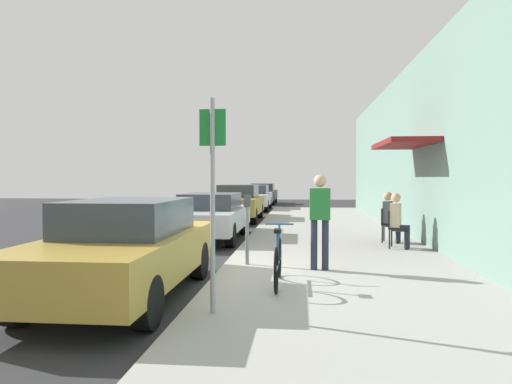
# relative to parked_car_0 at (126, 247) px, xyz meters

# --- Properties ---
(ground_plane) EXTENTS (60.00, 60.00, 0.00)m
(ground_plane) POSITION_rel_parked_car_0_xyz_m (1.10, 1.28, -0.74)
(ground_plane) COLOR #2D2D30
(sidewalk_slab) EXTENTS (4.50, 32.00, 0.12)m
(sidewalk_slab) POSITION_rel_parked_car_0_xyz_m (3.35, 3.28, -0.68)
(sidewalk_slab) COLOR #9E9B93
(sidewalk_slab) RESTS_ON ground_plane
(building_facade) EXTENTS (1.40, 32.00, 4.99)m
(building_facade) POSITION_rel_parked_car_0_xyz_m (5.74, 3.29, 1.76)
(building_facade) COLOR gray
(building_facade) RESTS_ON ground_plane
(parked_car_0) EXTENTS (1.80, 4.40, 1.44)m
(parked_car_0) POSITION_rel_parked_car_0_xyz_m (0.00, 0.00, 0.00)
(parked_car_0) COLOR #A58433
(parked_car_0) RESTS_ON ground_plane
(parked_car_1) EXTENTS (1.80, 4.40, 1.32)m
(parked_car_1) POSITION_rel_parked_car_0_xyz_m (0.00, 6.36, -0.04)
(parked_car_1) COLOR #B7B7BC
(parked_car_1) RESTS_ON ground_plane
(parked_car_2) EXTENTS (1.80, 4.40, 1.48)m
(parked_car_2) POSITION_rel_parked_car_0_xyz_m (0.00, 12.24, 0.02)
(parked_car_2) COLOR #A58433
(parked_car_2) RESTS_ON ground_plane
(parked_car_3) EXTENTS (1.80, 4.40, 1.38)m
(parked_car_3) POSITION_rel_parked_car_0_xyz_m (0.00, 18.63, -0.02)
(parked_car_3) COLOR silver
(parked_car_3) RESTS_ON ground_plane
(parked_car_4) EXTENTS (1.80, 4.40, 1.39)m
(parked_car_4) POSITION_rel_parked_car_0_xyz_m (0.00, 24.57, -0.02)
(parked_car_4) COLOR #47514C
(parked_car_4) RESTS_ON ground_plane
(parking_meter) EXTENTS (0.12, 0.10, 1.32)m
(parking_meter) POSITION_rel_parked_car_0_xyz_m (1.55, 2.11, 0.15)
(parking_meter) COLOR slate
(parking_meter) RESTS_ON sidewalk_slab
(street_sign) EXTENTS (0.32, 0.06, 2.60)m
(street_sign) POSITION_rel_parked_car_0_xyz_m (1.50, -1.07, 0.90)
(street_sign) COLOR gray
(street_sign) RESTS_ON sidewalk_slab
(bicycle_0) EXTENTS (0.46, 1.71, 0.90)m
(bicycle_0) POSITION_rel_parked_car_0_xyz_m (2.22, 0.48, -0.26)
(bicycle_0) COLOR black
(bicycle_0) RESTS_ON sidewalk_slab
(cafe_chair_0) EXTENTS (0.56, 0.56, 0.87)m
(cafe_chair_0) POSITION_rel_parked_car_0_xyz_m (4.77, 4.47, -0.12)
(cafe_chair_0) COLOR black
(cafe_chair_0) RESTS_ON sidewalk_slab
(seated_patron_0) EXTENTS (0.51, 0.46, 1.29)m
(seated_patron_0) POSITION_rel_parked_car_0_xyz_m (4.83, 4.46, 0.08)
(seated_patron_0) COLOR #232838
(seated_patron_0) RESTS_ON sidewalk_slab
(cafe_chair_1) EXTENTS (0.55, 0.55, 0.87)m
(cafe_chair_1) POSITION_rel_parked_car_0_xyz_m (4.77, 5.45, -0.12)
(cafe_chair_1) COLOR black
(cafe_chair_1) RESTS_ON sidewalk_slab
(seated_patron_1) EXTENTS (0.50, 0.45, 1.29)m
(seated_patron_1) POSITION_rel_parked_car_0_xyz_m (4.83, 5.43, 0.08)
(seated_patron_1) COLOR #232838
(seated_patron_1) RESTS_ON sidewalk_slab
(pedestrian_standing) EXTENTS (0.36, 0.22, 1.70)m
(pedestrian_standing) POSITION_rel_parked_car_0_xyz_m (2.90, 1.72, 0.38)
(pedestrian_standing) COLOR #232838
(pedestrian_standing) RESTS_ON sidewalk_slab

